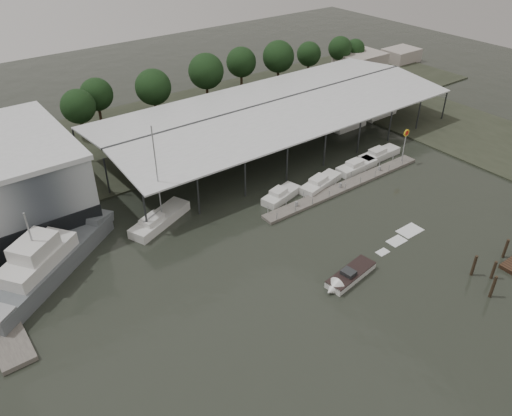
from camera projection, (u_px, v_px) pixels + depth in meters
ground at (314, 265)px, 55.34m from camera, size 200.00×200.00×0.00m
land_strip_far at (144, 136)px, 83.45m from camera, size 140.00×30.00×0.30m
land_strip_east at (470, 133)px, 84.65m from camera, size 20.00×60.00×0.30m
covered_boat_shed at (276, 104)px, 79.33m from camera, size 58.24×24.00×6.96m
floating_dock at (345, 186)px, 69.49m from camera, size 28.00×2.00×1.40m
shell_fuel_sign at (405, 140)px, 73.50m from camera, size 1.10×0.18×5.55m
distant_commercial_buildings at (373, 60)px, 114.02m from camera, size 22.00×8.00×4.00m
grey_trawler at (48, 261)px, 53.53m from camera, size 18.43×14.94×8.84m
white_sailboat at (159, 220)px, 61.75m from camera, size 9.27×5.90×13.18m
speedboat_underway at (347, 277)px, 53.06m from camera, size 18.15×4.54×2.00m
moored_cruiser_0 at (281, 195)px, 66.70m from camera, size 6.40×3.61×1.70m
moored_cruiser_1 at (320, 183)px, 69.43m from camera, size 7.57×3.72×1.70m
moored_cruiser_2 at (356, 166)px, 73.51m from camera, size 6.95×2.46×1.70m
moored_cruiser_3 at (379, 154)px, 76.78m from camera, size 7.48×2.39×1.70m
horizon_tree_line at (225, 70)px, 95.02m from camera, size 68.53×10.01×9.85m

